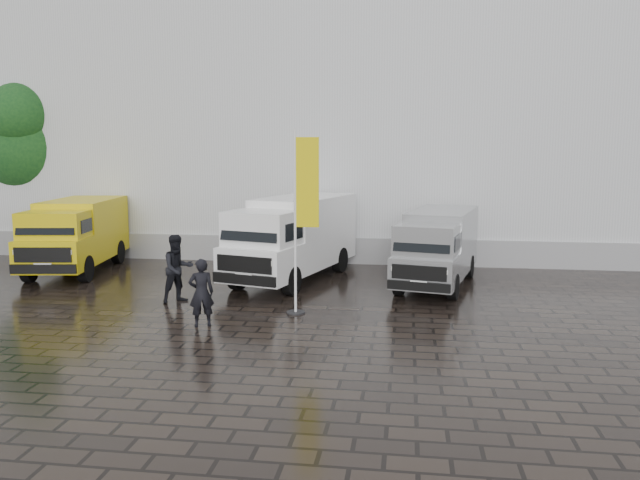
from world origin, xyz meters
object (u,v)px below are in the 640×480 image
at_px(person_front, 201,293).
at_px(van_silver, 437,249).
at_px(flagpole, 302,213).
at_px(person_tent, 178,269).
at_px(van_yellow, 76,237).
at_px(van_white, 293,240).
at_px(wheelie_bin, 447,254).

bearing_deg(person_front, van_silver, -161.90).
height_order(flagpole, person_tent, flagpole).
bearing_deg(person_front, van_yellow, -67.21).
height_order(van_white, person_tent, van_white).
relative_size(van_yellow, person_front, 3.22).
height_order(wheelie_bin, person_tent, person_tent).
relative_size(wheelie_bin, person_front, 0.66).
relative_size(van_silver, wheelie_bin, 4.86).
relative_size(van_white, flagpole, 1.30).
height_order(van_silver, flagpole, flagpole).
bearing_deg(van_yellow, flagpole, -35.24).
xyz_separation_m(van_silver, person_front, (-5.97, -5.56, -0.34)).
relative_size(van_yellow, van_white, 0.87).
bearing_deg(person_front, person_tent, -82.24).
distance_m(van_white, wheelie_bin, 5.94).
bearing_deg(person_tent, van_yellow, 97.44).
bearing_deg(person_tent, van_silver, -22.96).
distance_m(van_white, van_silver, 4.75).
xyz_separation_m(van_white, flagpole, (1.03, -4.22, 1.33)).
height_order(van_yellow, person_front, van_yellow).
height_order(van_yellow, person_tent, van_yellow).
xyz_separation_m(van_silver, wheelie_bin, (0.48, 2.94, -0.62)).
height_order(van_white, person_front, van_white).
distance_m(van_yellow, van_white, 7.93).
relative_size(van_white, person_tent, 3.24).
bearing_deg(person_tent, wheelie_bin, -8.56).
bearing_deg(van_yellow, person_front, -50.70).
distance_m(van_white, person_tent, 4.42).
distance_m(flagpole, person_tent, 4.19).
xyz_separation_m(wheelie_bin, person_tent, (-7.93, -6.19, 0.41)).
xyz_separation_m(wheelie_bin, person_front, (-6.45, -8.50, 0.29)).
bearing_deg(van_silver, van_white, -169.75).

